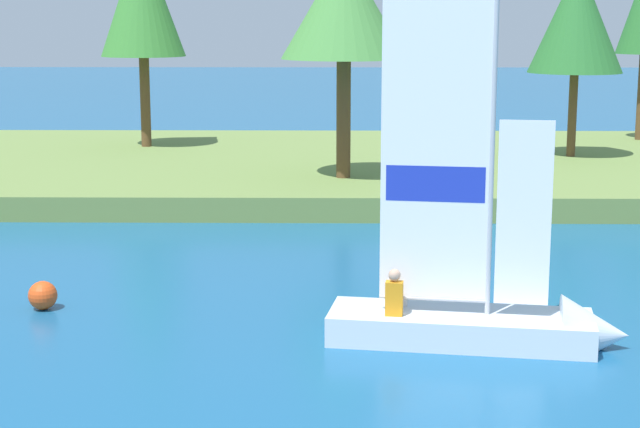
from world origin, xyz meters
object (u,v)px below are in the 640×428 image
(sailboat, at_px, (502,316))
(shoreline_tree_centre, at_px, (344,6))
(channel_buoy, at_px, (43,295))
(shoreline_tree_midright, at_px, (577,18))

(sailboat, bearing_deg, shoreline_tree_centre, 109.30)
(shoreline_tree_centre, bearing_deg, sailboat, -79.41)
(sailboat, xyz_separation_m, channel_buoy, (-8.10, 1.90, -0.21))
(shoreline_tree_midright, xyz_separation_m, sailboat, (-5.14, -18.07, -4.73))
(shoreline_tree_centre, height_order, channel_buoy, shoreline_tree_centre)
(shoreline_tree_midright, height_order, channel_buoy, shoreline_tree_midright)
(shoreline_tree_centre, xyz_separation_m, channel_buoy, (-5.59, -11.50, -5.29))
(shoreline_tree_centre, distance_m, shoreline_tree_midright, 8.96)
(sailboat, bearing_deg, channel_buoy, 175.50)
(shoreline_tree_centre, relative_size, channel_buoy, 12.20)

